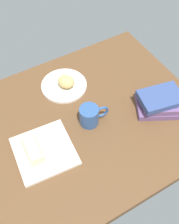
{
  "coord_description": "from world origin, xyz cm",
  "views": [
    {
      "loc": [
        36.55,
        65.8,
        110.3
      ],
      "look_at": [
        -2.0,
        -0.79,
        7.0
      ],
      "focal_mm": 43.96,
      "sensor_mm": 36.0,
      "label": 1
    }
  ],
  "objects_px": {
    "sauce_cup": "(56,145)",
    "coffee_mug": "(90,115)",
    "breakfast_wrap": "(33,150)",
    "round_plate": "(64,85)",
    "scone_pastry": "(66,82)",
    "book_stack": "(160,102)",
    "square_plate": "(44,151)"
  },
  "relations": [
    {
      "from": "scone_pastry",
      "to": "sauce_cup",
      "type": "bearing_deg",
      "value": 55.7
    },
    {
      "from": "round_plate",
      "to": "sauce_cup",
      "type": "relative_size",
      "value": 4.32
    },
    {
      "from": "scone_pastry",
      "to": "square_plate",
      "type": "bearing_deg",
      "value": 48.33
    },
    {
      "from": "sauce_cup",
      "to": "coffee_mug",
      "type": "relative_size",
      "value": 0.39
    },
    {
      "from": "sauce_cup",
      "to": "breakfast_wrap",
      "type": "bearing_deg",
      "value": -7.1
    },
    {
      "from": "breakfast_wrap",
      "to": "coffee_mug",
      "type": "relative_size",
      "value": 0.9
    },
    {
      "from": "round_plate",
      "to": "scone_pastry",
      "type": "bearing_deg",
      "value": 109.62
    },
    {
      "from": "sauce_cup",
      "to": "breakfast_wrap",
      "type": "xyz_separation_m",
      "value": [
        0.1,
        -0.01,
        0.02
      ]
    },
    {
      "from": "scone_pastry",
      "to": "round_plate",
      "type": "bearing_deg",
      "value": -70.38
    },
    {
      "from": "round_plate",
      "to": "scone_pastry",
      "type": "height_order",
      "value": "scone_pastry"
    },
    {
      "from": "book_stack",
      "to": "sauce_cup",
      "type": "bearing_deg",
      "value": -5.27
    },
    {
      "from": "sauce_cup",
      "to": "book_stack",
      "type": "relative_size",
      "value": 0.21
    },
    {
      "from": "scone_pastry",
      "to": "square_plate",
      "type": "xyz_separation_m",
      "value": [
        0.26,
        0.29,
        -0.04
      ]
    },
    {
      "from": "breakfast_wrap",
      "to": "square_plate",
      "type": "bearing_deg",
      "value": 175.96
    },
    {
      "from": "scone_pastry",
      "to": "square_plate",
      "type": "distance_m",
      "value": 0.39
    },
    {
      "from": "round_plate",
      "to": "coffee_mug",
      "type": "relative_size",
      "value": 1.67
    },
    {
      "from": "round_plate",
      "to": "book_stack",
      "type": "xyz_separation_m",
      "value": [
        -0.33,
        0.36,
        0.04
      ]
    },
    {
      "from": "round_plate",
      "to": "breakfast_wrap",
      "type": "distance_m",
      "value": 0.42
    },
    {
      "from": "breakfast_wrap",
      "to": "coffee_mug",
      "type": "height_order",
      "value": "coffee_mug"
    },
    {
      "from": "breakfast_wrap",
      "to": "coffee_mug",
      "type": "xyz_separation_m",
      "value": [
        -0.3,
        -0.04,
        0.0
      ]
    },
    {
      "from": "scone_pastry",
      "to": "sauce_cup",
      "type": "height_order",
      "value": "scone_pastry"
    },
    {
      "from": "scone_pastry",
      "to": "coffee_mug",
      "type": "distance_m",
      "value": 0.25
    },
    {
      "from": "round_plate",
      "to": "scone_pastry",
      "type": "xyz_separation_m",
      "value": [
        -0.0,
        0.01,
        0.04
      ]
    },
    {
      "from": "sauce_cup",
      "to": "coffee_mug",
      "type": "height_order",
      "value": "coffee_mug"
    },
    {
      "from": "scone_pastry",
      "to": "book_stack",
      "type": "xyz_separation_m",
      "value": [
        -0.33,
        0.34,
        0.0
      ]
    },
    {
      "from": "coffee_mug",
      "to": "book_stack",
      "type": "bearing_deg",
      "value": 163.68
    },
    {
      "from": "sauce_cup",
      "to": "coffee_mug",
      "type": "bearing_deg",
      "value": -166.57
    },
    {
      "from": "round_plate",
      "to": "breakfast_wrap",
      "type": "bearing_deg",
      "value": 45.07
    },
    {
      "from": "round_plate",
      "to": "square_plate",
      "type": "distance_m",
      "value": 0.39
    },
    {
      "from": "coffee_mug",
      "to": "breakfast_wrap",
      "type": "bearing_deg",
      "value": 6.73
    },
    {
      "from": "coffee_mug",
      "to": "square_plate",
      "type": "bearing_deg",
      "value": 9.09
    },
    {
      "from": "square_plate",
      "to": "scone_pastry",
      "type": "bearing_deg",
      "value": -131.67
    }
  ]
}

